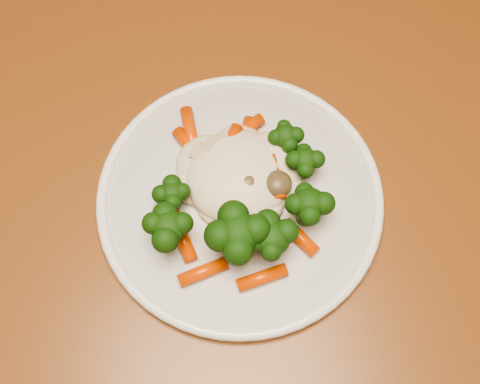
{
  "coord_description": "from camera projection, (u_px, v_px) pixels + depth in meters",
  "views": [
    {
      "loc": [
        0.28,
        -0.55,
        1.26
      ],
      "look_at": [
        0.31,
        -0.33,
        0.77
      ],
      "focal_mm": 45.0,
      "sensor_mm": 36.0,
      "label": 1
    }
  ],
  "objects": [
    {
      "name": "plate",
      "position": [
        240.0,
        198.0,
        0.55
      ],
      "size": [
        0.26,
        0.26,
        0.01
      ],
      "primitive_type": "cylinder",
      "color": "white",
      "rests_on": "dining_table"
    },
    {
      "name": "meal",
      "position": [
        243.0,
        196.0,
        0.52
      ],
      "size": [
        0.17,
        0.18,
        0.05
      ],
      "color": "#F3E3C2",
      "rests_on": "plate"
    },
    {
      "name": "dining_table",
      "position": [
        182.0,
        215.0,
        0.67
      ],
      "size": [
        1.18,
        0.87,
        0.75
      ],
      "rotation": [
        0.0,
        0.0,
        0.14
      ],
      "color": "brown",
      "rests_on": "ground"
    }
  ]
}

